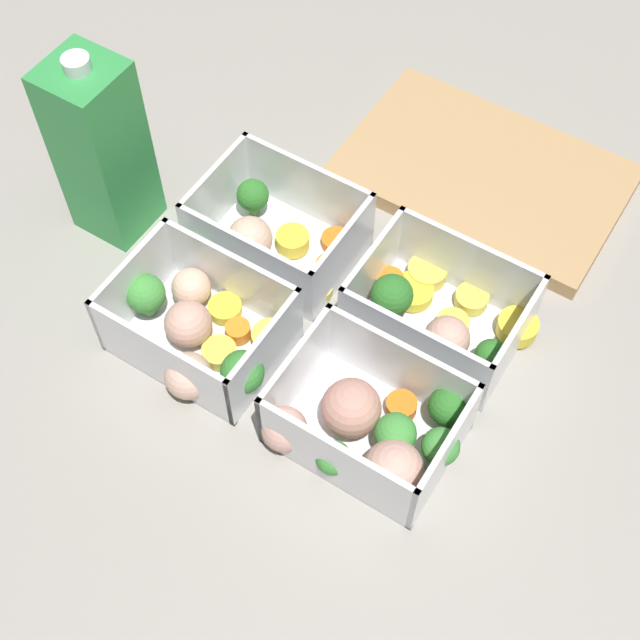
# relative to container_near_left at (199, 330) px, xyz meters

# --- Properties ---
(ground_plane) EXTENTS (4.00, 4.00, 0.00)m
(ground_plane) POSITION_rel_container_near_left_xyz_m (0.08, 0.07, -0.03)
(ground_plane) COLOR gray
(container_near_left) EXTENTS (0.16, 0.13, 0.07)m
(container_near_left) POSITION_rel_container_near_left_xyz_m (0.00, 0.00, 0.00)
(container_near_left) COLOR white
(container_near_left) RESTS_ON ground_plane
(container_near_right) EXTENTS (0.15, 0.13, 0.07)m
(container_near_right) POSITION_rel_container_near_left_xyz_m (0.18, -0.00, 0.00)
(container_near_right) COLOR white
(container_near_right) RESTS_ON ground_plane
(container_far_left) EXTENTS (0.15, 0.12, 0.07)m
(container_far_left) POSITION_rel_container_near_left_xyz_m (-0.01, 0.12, 0.00)
(container_far_left) COLOR white
(container_far_left) RESTS_ON ground_plane
(container_far_right) EXTENTS (0.17, 0.12, 0.07)m
(container_far_right) POSITION_rel_container_near_left_xyz_m (0.17, 0.13, -0.00)
(container_far_right) COLOR white
(container_far_right) RESTS_ON ground_plane
(juice_carton) EXTENTS (0.07, 0.07, 0.20)m
(juice_carton) POSITION_rel_container_near_left_xyz_m (-0.16, 0.08, 0.07)
(juice_carton) COLOR green
(juice_carton) RESTS_ON ground_plane
(cutting_board) EXTENTS (0.28, 0.18, 0.02)m
(cutting_board) POSITION_rel_container_near_left_xyz_m (0.13, 0.32, -0.02)
(cutting_board) COLOR tan
(cutting_board) RESTS_ON ground_plane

